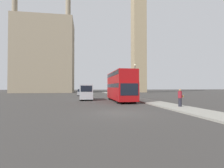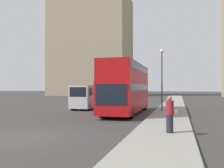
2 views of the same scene
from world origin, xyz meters
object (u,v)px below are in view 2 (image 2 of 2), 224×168
Objects in this scene: red_double_decker_bus at (127,86)px; parked_sedan at (115,97)px; pedestrian at (170,114)px; white_van at (87,96)px; street_lamp at (162,70)px.

parked_sedan is (-6.11, 19.29, -1.74)m from red_double_decker_bus.
parked_sedan is at bearing 109.48° from pedestrian.
red_double_decker_bus is 20.31m from parked_sedan.
white_van is (-5.09, 3.41, -1.11)m from red_double_decker_bus.
red_double_decker_bus is 2.04× the size of white_van.
pedestrian is (9.20, -12.99, -0.33)m from white_van.
parked_sedan is (-10.22, 28.88, -0.30)m from pedestrian.
parked_sedan is at bearing 107.56° from red_double_decker_bus.
pedestrian reaches higher than parked_sedan.
street_lamp is (-1.15, 11.78, 2.93)m from pedestrian.
red_double_decker_bus is at bearing 113.21° from pedestrian.
white_van is at bearing 125.30° from pedestrian.
white_van is at bearing 146.20° from red_double_decker_bus.
parked_sedan is (-1.02, 15.89, -0.63)m from white_van.
white_van is 15.92m from pedestrian.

